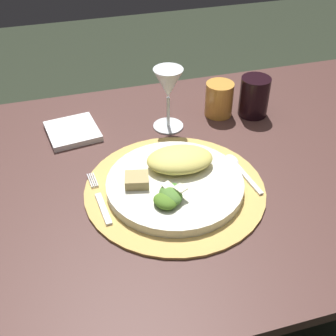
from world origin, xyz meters
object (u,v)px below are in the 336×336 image
Objects in this scene: amber_tumbler at (219,99)px; spoon at (238,167)px; dinner_plate at (175,184)px; dining_table at (194,225)px; fork at (100,200)px; napkin at (73,131)px; dark_tumbler at (254,97)px; wine_glass at (168,87)px.

spoon is at bearing -100.85° from amber_tumbler.
dinner_plate is 0.32m from amber_tumbler.
fork is at bearing -165.92° from dining_table.
dinner_plate is 1.75× the size of fork.
napkin is (-0.24, 0.21, 0.18)m from dining_table.
dark_tumbler is at bearing 39.89° from dinner_plate.
fork is (-0.22, -0.05, 0.18)m from dining_table.
spoon is at bearing 4.52° from fork.
dining_table is 8.54× the size of wine_glass.
dark_tumbler is (0.13, 0.20, 0.04)m from spoon.
dark_tumbler reaches higher than spoon.
dining_table is 0.35m from dark_tumbler.
dinner_plate is at bearing -169.72° from spoon.
dinner_plate is 0.36m from dark_tumbler.
amber_tumbler is (0.04, 0.23, 0.03)m from spoon.
dinner_plate is at bearing -127.08° from amber_tumbler.
dark_tumbler is at bearing -0.38° from wine_glass.
wine_glass is (0.05, 0.23, 0.09)m from dinner_plate.
napkin is at bearing 95.10° from fork.
dark_tumbler is at bearing 57.99° from spoon.
spoon is 0.93× the size of wine_glass.
spoon is at bearing -65.06° from wine_glass.
amber_tumbler is (0.14, 0.02, -0.07)m from wine_glass.
dark_tumbler reaches higher than dining_table.
wine_glass is at bearing -8.32° from napkin.
dark_tumbler reaches higher than amber_tumbler.
dinner_plate is at bearing -56.57° from napkin.
fork is 0.43m from amber_tumbler.
dining_table is at bearing -40.64° from napkin.
dark_tumbler is (0.28, 0.23, 0.03)m from dinner_plate.
wine_glass reaches higher than napkin.
dark_tumbler is at bearing -4.43° from napkin.
fork is at bearing -152.01° from dark_tumbler.
wine_glass reaches higher than dining_table.
dining_table is 0.33m from wine_glass.
dinner_plate is 2.77× the size of dark_tumbler.
amber_tumbler reaches higher than dinner_plate.
napkin is at bearing 123.43° from dinner_plate.
dining_table is 0.20m from spoon.
dark_tumbler is (0.45, -0.03, 0.04)m from napkin.
dining_table is at bearing 41.06° from dinner_plate.
amber_tumbler is at bearing -1.75° from napkin.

